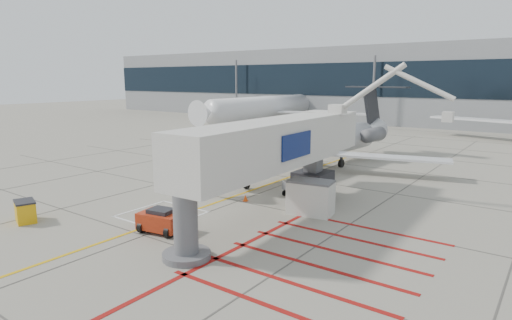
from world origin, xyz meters
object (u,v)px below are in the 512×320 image
Objects in this scene: regional_jet at (299,131)px; pushback_tug at (161,220)px; jet_bridge at (265,155)px; spill_bin at (25,211)px.

regional_jet is 12.27× the size of pushback_tug.
pushback_tug is at bearing -126.25° from jet_bridge.
spill_bin is at bearing -102.95° from regional_jet.
jet_bridge is (4.66, -11.74, 0.08)m from regional_jet.
pushback_tug is (-3.35, -4.87, -3.15)m from jet_bridge.
jet_bridge is at bearing 45.30° from pushback_tug.
regional_jet is at bearing 109.91° from jet_bridge.
pushback_tug reaches higher than spill_bin.
regional_jet is 21.25m from spill_bin.
spill_bin is at bearing -165.79° from pushback_tug.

